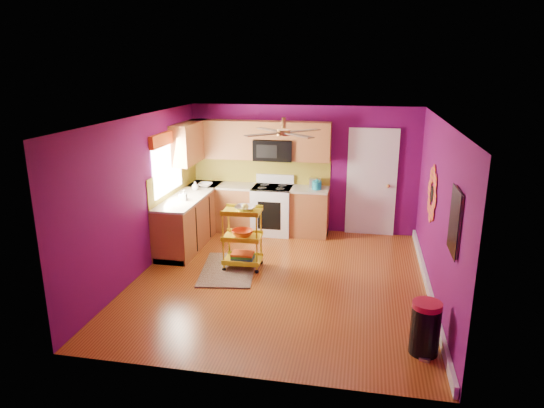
# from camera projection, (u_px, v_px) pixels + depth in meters

# --- Properties ---
(ground) EXTENTS (5.00, 5.00, 0.00)m
(ground) POSITION_uv_depth(u_px,v_px,m) (281.00, 280.00, 7.59)
(ground) COLOR brown
(ground) RESTS_ON ground
(room_envelope) EXTENTS (4.54, 5.04, 2.52)m
(room_envelope) POSITION_uv_depth(u_px,v_px,m) (283.00, 178.00, 7.13)
(room_envelope) COLOR #620B57
(room_envelope) RESTS_ON ground
(lower_cabinets) EXTENTS (2.81, 2.31, 0.94)m
(lower_cabinets) POSITION_uv_depth(u_px,v_px,m) (229.00, 215.00, 9.43)
(lower_cabinets) COLOR brown
(lower_cabinets) RESTS_ON ground
(electric_range) EXTENTS (0.76, 0.66, 1.13)m
(electric_range) POSITION_uv_depth(u_px,v_px,m) (272.00, 209.00, 9.60)
(electric_range) COLOR white
(electric_range) RESTS_ON ground
(upper_cabinetry) EXTENTS (2.80, 2.30, 1.26)m
(upper_cabinetry) POSITION_uv_depth(u_px,v_px,m) (237.00, 142.00, 9.37)
(upper_cabinetry) COLOR brown
(upper_cabinetry) RESTS_ON ground
(left_window) EXTENTS (0.08, 1.35, 1.08)m
(left_window) POSITION_uv_depth(u_px,v_px,m) (167.00, 154.00, 8.50)
(left_window) COLOR white
(left_window) RESTS_ON ground
(panel_door) EXTENTS (0.95, 0.11, 2.15)m
(panel_door) POSITION_uv_depth(u_px,v_px,m) (371.00, 184.00, 9.39)
(panel_door) COLOR white
(panel_door) RESTS_ON ground
(right_wall_art) EXTENTS (0.04, 2.74, 1.04)m
(right_wall_art) POSITION_uv_depth(u_px,v_px,m) (441.00, 205.00, 6.46)
(right_wall_art) COLOR black
(right_wall_art) RESTS_ON ground
(ceiling_fan) EXTENTS (1.01, 1.01, 0.26)m
(ceiling_fan) POSITION_uv_depth(u_px,v_px,m) (284.00, 132.00, 7.14)
(ceiling_fan) COLOR #BF8C3F
(ceiling_fan) RESTS_ON ground
(shag_rug) EXTENTS (1.04, 1.49, 0.02)m
(shag_rug) POSITION_uv_depth(u_px,v_px,m) (228.00, 269.00, 7.95)
(shag_rug) COLOR black
(shag_rug) RESTS_ON ground
(rolling_cart) EXTENTS (0.63, 0.47, 1.11)m
(rolling_cart) POSITION_uv_depth(u_px,v_px,m) (243.00, 235.00, 7.88)
(rolling_cart) COLOR yellow
(rolling_cart) RESTS_ON ground
(trash_can) EXTENTS (0.44, 0.44, 0.65)m
(trash_can) POSITION_uv_depth(u_px,v_px,m) (425.00, 328.00, 5.58)
(trash_can) COLOR black
(trash_can) RESTS_ON ground
(teal_kettle) EXTENTS (0.18, 0.18, 0.21)m
(teal_kettle) POSITION_uv_depth(u_px,v_px,m) (317.00, 185.00, 9.27)
(teal_kettle) COLOR teal
(teal_kettle) RESTS_ON lower_cabinets
(toaster) EXTENTS (0.22, 0.15, 0.18)m
(toaster) POSITION_uv_depth(u_px,v_px,m) (315.00, 183.00, 9.43)
(toaster) COLOR beige
(toaster) RESTS_ON lower_cabinets
(soap_bottle_a) EXTENTS (0.09, 0.09, 0.19)m
(soap_bottle_a) POSITION_uv_depth(u_px,v_px,m) (184.00, 195.00, 8.52)
(soap_bottle_a) COLOR #EA3F72
(soap_bottle_a) RESTS_ON lower_cabinets
(soap_bottle_b) EXTENTS (0.13, 0.13, 0.17)m
(soap_bottle_b) POSITION_uv_depth(u_px,v_px,m) (195.00, 186.00, 9.22)
(soap_bottle_b) COLOR white
(soap_bottle_b) RESTS_ON lower_cabinets
(counter_dish) EXTENTS (0.28, 0.28, 0.07)m
(counter_dish) POSITION_uv_depth(u_px,v_px,m) (205.00, 185.00, 9.51)
(counter_dish) COLOR white
(counter_dish) RESTS_ON lower_cabinets
(counter_cup) EXTENTS (0.13, 0.13, 0.10)m
(counter_cup) POSITION_uv_depth(u_px,v_px,m) (182.00, 197.00, 8.58)
(counter_cup) COLOR white
(counter_cup) RESTS_ON lower_cabinets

